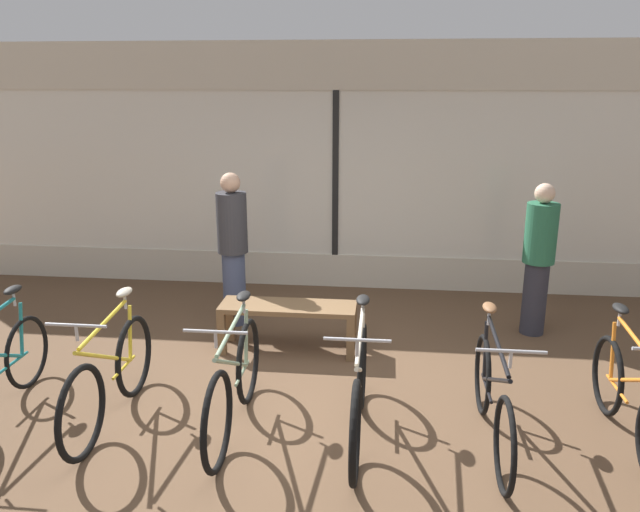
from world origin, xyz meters
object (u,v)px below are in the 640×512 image
(bicycle_center_left, at_px, (234,384))
(bicycle_left, at_px, (111,377))
(bicycle_right, at_px, (493,399))
(customer_near_rack, at_px, (233,246))
(display_bench, at_px, (288,313))
(bicycle_center_right, at_px, (359,391))
(bicycle_far_right, at_px, (630,400))
(customer_by_window, at_px, (539,257))

(bicycle_center_left, bearing_deg, bicycle_left, 179.19)
(bicycle_right, height_order, customer_near_rack, customer_near_rack)
(customer_near_rack, bearing_deg, display_bench, -42.69)
(bicycle_center_right, distance_m, display_bench, 1.77)
(bicycle_left, distance_m, bicycle_center_left, 1.03)
(bicycle_left, relative_size, bicycle_far_right, 1.01)
(bicycle_center_left, relative_size, bicycle_center_right, 0.98)
(bicycle_left, xyz_separation_m, bicycle_center_right, (2.03, -0.02, 0.00))
(bicycle_center_right, xyz_separation_m, customer_by_window, (1.82, 2.32, 0.48))
(bicycle_center_left, xyz_separation_m, display_bench, (0.18, 1.57, 0.00))
(bicycle_center_left, height_order, customer_by_window, customer_by_window)
(bicycle_right, bearing_deg, customer_by_window, 70.89)
(bicycle_center_left, bearing_deg, customer_near_rack, 103.81)
(display_bench, xyz_separation_m, customer_by_window, (2.63, 0.75, 0.48))
(bicycle_right, relative_size, customer_near_rack, 0.99)
(customer_near_rack, relative_size, customer_by_window, 1.04)
(bicycle_right, distance_m, customer_near_rack, 3.44)
(bicycle_center_left, height_order, customer_near_rack, customer_near_rack)
(bicycle_right, height_order, customer_by_window, customer_by_window)
(bicycle_center_left, bearing_deg, bicycle_far_right, 2.33)
(display_bench, relative_size, customer_by_window, 0.83)
(bicycle_center_right, height_order, customer_near_rack, customer_near_rack)
(bicycle_left, relative_size, customer_by_window, 1.01)
(bicycle_left, relative_size, customer_near_rack, 0.97)
(bicycle_center_right, xyz_separation_m, bicycle_right, (1.02, 0.01, -0.02))
(bicycle_center_right, relative_size, customer_by_window, 1.06)
(bicycle_left, bearing_deg, customer_near_rack, 77.73)
(customer_by_window, bearing_deg, bicycle_left, -149.05)
(bicycle_left, xyz_separation_m, display_bench, (1.21, 1.55, 0.01))
(customer_near_rack, bearing_deg, customer_by_window, 1.33)
(bicycle_right, distance_m, customer_by_window, 2.50)
(bicycle_center_right, height_order, customer_by_window, customer_by_window)
(bicycle_center_left, height_order, bicycle_center_right, bicycle_center_left)
(customer_near_rack, bearing_deg, bicycle_center_left, -76.19)
(bicycle_far_right, distance_m, customer_near_rack, 4.21)
(customer_by_window, bearing_deg, customer_near_rack, -178.67)
(bicycle_center_left, distance_m, bicycle_center_right, 0.99)
(bicycle_center_right, distance_m, customer_near_rack, 2.77)
(bicycle_right, distance_m, bicycle_far_right, 1.05)
(bicycle_left, xyz_separation_m, bicycle_center_left, (1.03, -0.01, 0.01))
(bicycle_left, distance_m, bicycle_center_right, 2.03)
(display_bench, bearing_deg, customer_by_window, 15.96)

